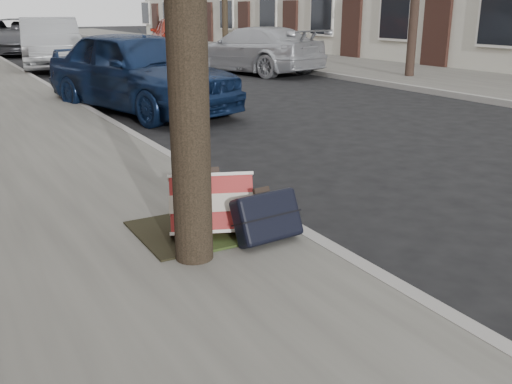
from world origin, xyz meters
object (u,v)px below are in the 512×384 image
car_near_mid (50,44)px  suitcase_navy (267,216)px  suitcase_red (212,205)px  car_near_front (139,71)px

car_near_mid → suitcase_navy: bearing=-86.7°
suitcase_navy → car_near_mid: bearing=80.3°
suitcase_red → car_near_mid: car_near_mid is taller
suitcase_navy → car_near_mid: 15.21m
suitcase_red → suitcase_navy: suitcase_red is taller
suitcase_navy → suitcase_red: bearing=126.3°
suitcase_navy → car_near_mid: (1.37, 15.14, 0.45)m
suitcase_navy → car_near_front: 6.70m
car_near_mid → car_near_front: bearing=-82.2°
car_near_front → car_near_mid: bearing=74.5°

